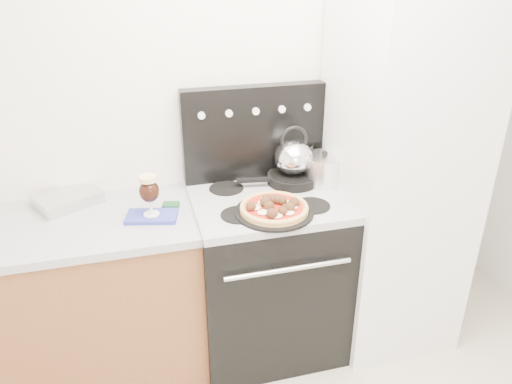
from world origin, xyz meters
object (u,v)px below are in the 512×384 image
object	(u,v)px
pizza	(274,207)
skillet	(293,178)
base_cabinet	(53,308)
stove_body	(267,276)
fridge	(396,179)
beer_glass	(150,195)
stock_pot	(324,170)
tea_kettle	(294,154)
pizza_pan	(274,212)
oven_mitt	(152,216)

from	to	relation	value
pizza	skillet	bearing A→B (deg)	57.29
base_cabinet	skillet	distance (m)	1.39
stove_body	fridge	size ratio (longest dim) A/B	0.46
beer_glass	stock_pot	distance (m)	0.92
stove_body	tea_kettle	xyz separation A→B (m)	(0.18, 0.14, 0.64)
beer_glass	pizza_pan	size ratio (longest dim) A/B	0.54
oven_mitt	beer_glass	xyz separation A→B (m)	(0.00, 0.00, 0.11)
base_cabinet	oven_mitt	world-z (taller)	oven_mitt
base_cabinet	pizza	world-z (taller)	pizza
stove_body	pizza_pan	size ratio (longest dim) A/B	2.34
stove_body	fridge	xyz separation A→B (m)	(0.70, -0.03, 0.51)
skillet	tea_kettle	distance (m)	0.14
fridge	stock_pot	bearing A→B (deg)	163.45
beer_glass	tea_kettle	size ratio (longest dim) A/B	0.90
skillet	beer_glass	bearing A→B (deg)	-167.27
stock_pot	oven_mitt	bearing A→B (deg)	-172.54
pizza_pan	pizza	distance (m)	0.03
base_cabinet	pizza_pan	size ratio (longest dim) A/B	3.86
base_cabinet	pizza	xyz separation A→B (m)	(1.09, -0.20, 0.52)
pizza_pan	stock_pot	size ratio (longest dim) A/B	1.84
pizza_pan	stock_pot	world-z (taller)	stock_pot
pizza_pan	pizza	xyz separation A→B (m)	(0.00, 0.00, 0.03)
stock_pot	skillet	bearing A→B (deg)	161.40
tea_kettle	stock_pot	xyz separation A→B (m)	(0.15, -0.05, -0.09)
pizza_pan	skillet	size ratio (longest dim) A/B	1.38
fridge	base_cabinet	bearing A→B (deg)	178.41
pizza	stock_pot	bearing A→B (deg)	35.97
skillet	tea_kettle	xyz separation A→B (m)	(0.00, 0.00, 0.14)
base_cabinet	stove_body	world-z (taller)	stove_body
fridge	skillet	distance (m)	0.55
skillet	stock_pot	size ratio (longest dim) A/B	1.33
skillet	stock_pot	world-z (taller)	stock_pot
pizza_pan	tea_kettle	size ratio (longest dim) A/B	1.68
oven_mitt	pizza_pan	size ratio (longest dim) A/B	0.63
beer_glass	pizza	world-z (taller)	beer_glass
oven_mitt	tea_kettle	xyz separation A→B (m)	(0.76, 0.17, 0.17)
beer_glass	stove_body	bearing A→B (deg)	3.48
pizza	skillet	world-z (taller)	pizza
base_cabinet	oven_mitt	distance (m)	0.72
oven_mitt	pizza_pan	bearing A→B (deg)	-13.58
stock_pot	base_cabinet	bearing A→B (deg)	-177.65
pizza	tea_kettle	distance (m)	0.39
pizza_pan	skillet	xyz separation A→B (m)	(0.20, 0.31, 0.02)
oven_mitt	beer_glass	bearing A→B (deg)	0.00
fridge	tea_kettle	size ratio (longest dim) A/B	8.50
stove_body	pizza_pan	world-z (taller)	pizza_pan
skillet	base_cabinet	bearing A→B (deg)	-175.06
oven_mitt	stove_body	bearing A→B (deg)	3.48
skillet	stove_body	bearing A→B (deg)	-142.79
beer_glass	pizza_pan	world-z (taller)	beer_glass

